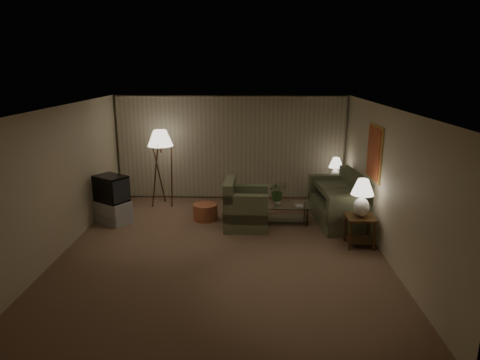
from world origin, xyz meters
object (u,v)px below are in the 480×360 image
(sofa, at_px, (338,203))
(crt_tv, at_px, (111,189))
(table_lamp_near, at_px, (362,195))
(tv_cabinet, at_px, (113,212))
(armchair, at_px, (246,209))
(side_table_far, at_px, (334,189))
(table_lamp_far, at_px, (336,167))
(vase, at_px, (277,201))
(floor_lamp, at_px, (161,167))
(side_table_near, at_px, (360,226))
(coffee_table, at_px, (284,211))
(ottoman, at_px, (205,212))

(sofa, distance_m, crt_tv, 5.07)
(table_lamp_near, bearing_deg, tv_cabinet, 167.51)
(sofa, bearing_deg, armchair, -84.48)
(side_table_far, bearing_deg, armchair, -143.66)
(tv_cabinet, bearing_deg, table_lamp_far, 49.56)
(table_lamp_near, distance_m, table_lamp_far, 2.60)
(tv_cabinet, height_order, vase, vase)
(crt_tv, bearing_deg, table_lamp_far, 49.56)
(sofa, relative_size, side_table_far, 3.49)
(floor_lamp, xyz_separation_m, vase, (2.81, -1.17, -0.50))
(armchair, relative_size, side_table_near, 1.72)
(sofa, distance_m, table_lamp_near, 1.49)
(sofa, distance_m, vase, 1.38)
(coffee_table, height_order, tv_cabinet, tv_cabinet)
(sofa, bearing_deg, floor_lamp, -109.28)
(coffee_table, height_order, vase, vase)
(crt_tv, bearing_deg, side_table_far, 49.56)
(table_lamp_near, xyz_separation_m, floor_lamp, (-4.33, 2.42, -0.04))
(table_lamp_near, distance_m, vase, 2.04)
(sofa, distance_m, ottoman, 3.02)
(coffee_table, xyz_separation_m, vase, (-0.15, -0.00, 0.22))
(crt_tv, bearing_deg, floor_lamp, 89.65)
(table_lamp_near, bearing_deg, floor_lamp, 150.80)
(crt_tv, bearing_deg, armchair, 30.50)
(side_table_far, distance_m, table_lamp_near, 2.68)
(crt_tv, bearing_deg, coffee_table, 35.46)
(crt_tv, distance_m, floor_lamp, 1.55)
(armchair, distance_m, table_lamp_far, 2.81)
(crt_tv, relative_size, ottoman, 1.51)
(sofa, bearing_deg, table_lamp_far, 168.25)
(crt_tv, bearing_deg, tv_cabinet, 0.00)
(vase, bearing_deg, armchair, -158.00)
(side_table_near, distance_m, tv_cabinet, 5.33)
(side_table_near, relative_size, vase, 3.65)
(table_lamp_far, bearing_deg, tv_cabinet, -164.44)
(tv_cabinet, height_order, ottoman, tv_cabinet)
(table_lamp_near, relative_size, ottoman, 1.35)
(side_table_far, xyz_separation_m, coffee_table, (-1.37, -1.35, -0.13))
(table_lamp_far, distance_m, crt_tv, 5.40)
(vase, bearing_deg, table_lamp_far, 41.57)
(sofa, relative_size, side_table_near, 3.49)
(tv_cabinet, bearing_deg, side_table_near, 21.50)
(table_lamp_near, relative_size, vase, 4.53)
(side_table_near, bearing_deg, side_table_far, 90.00)
(side_table_far, bearing_deg, side_table_near, -90.00)
(table_lamp_far, xyz_separation_m, coffee_table, (-1.37, -1.35, -0.68))
(side_table_far, bearing_deg, coffee_table, -135.47)
(armchair, xyz_separation_m, vase, (0.69, 0.28, 0.08))
(crt_tv, height_order, vase, crt_tv)
(sofa, xyz_separation_m, table_lamp_far, (0.15, 1.25, 0.53))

